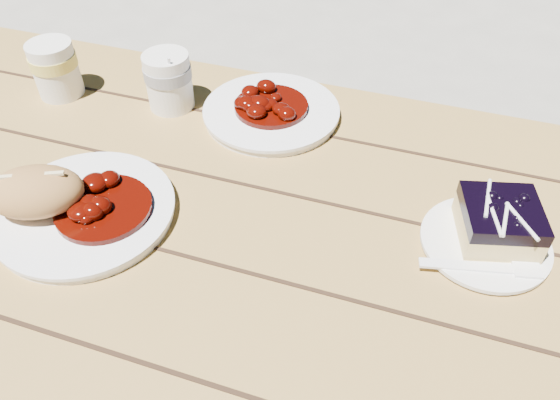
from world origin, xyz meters
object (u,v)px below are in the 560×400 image
(bread_roll, at_px, (36,192))
(coffee_cup, at_px, (169,81))
(main_plate, at_px, (86,212))
(blueberry_cake, at_px, (499,221))
(dessert_plate, at_px, (485,243))
(picnic_table, at_px, (111,255))
(second_plate, at_px, (271,113))
(second_cup, at_px, (56,69))

(bread_roll, relative_size, coffee_cup, 1.31)
(main_plate, height_order, coffee_cup, coffee_cup)
(blueberry_cake, distance_m, coffee_cup, 0.59)
(dessert_plate, distance_m, coffee_cup, 0.59)
(picnic_table, relative_size, dessert_plate, 11.84)
(dessert_plate, xyz_separation_m, coffee_cup, (-0.56, 0.17, 0.05))
(bread_roll, xyz_separation_m, coffee_cup, (0.04, 0.32, 0.00))
(blueberry_cake, bearing_deg, coffee_cup, 149.81)
(second_plate, bearing_deg, main_plate, -118.22)
(dessert_plate, xyz_separation_m, second_cup, (-0.78, 0.15, 0.05))
(second_cup, bearing_deg, main_plate, -50.12)
(second_plate, bearing_deg, second_cup, -172.54)
(picnic_table, distance_m, bread_roll, 0.23)
(main_plate, bearing_deg, blueberry_cake, 13.84)
(main_plate, distance_m, second_plate, 0.36)
(bread_roll, bearing_deg, dessert_plate, 13.29)
(picnic_table, height_order, second_cup, second_cup)
(picnic_table, height_order, coffee_cup, coffee_cup)
(bread_roll, height_order, dessert_plate, bread_roll)
(bread_roll, relative_size, blueberry_cake, 1.08)
(coffee_cup, height_order, second_cup, same)
(blueberry_cake, distance_m, second_plate, 0.43)
(main_plate, distance_m, bread_roll, 0.07)
(dessert_plate, bearing_deg, coffee_cup, 162.73)
(dessert_plate, bearing_deg, second_plate, 152.32)
(main_plate, relative_size, coffee_cup, 2.49)
(main_plate, distance_m, blueberry_cake, 0.58)
(bread_roll, xyz_separation_m, second_plate, (0.23, 0.34, -0.04))
(second_cup, bearing_deg, picnic_table, -48.14)
(blueberry_cake, xyz_separation_m, coffee_cup, (-0.57, 0.16, 0.01))
(main_plate, bearing_deg, second_cup, 129.88)
(picnic_table, relative_size, second_cup, 19.79)
(bread_roll, xyz_separation_m, second_cup, (-0.17, 0.29, 0.00))
(picnic_table, height_order, second_plate, second_plate)
(bread_roll, bearing_deg, coffee_cup, 82.01)
(bread_roll, bearing_deg, main_plate, 19.98)
(main_plate, relative_size, second_cup, 2.49)
(picnic_table, relative_size, main_plate, 7.96)
(blueberry_cake, height_order, second_cup, second_cup)
(second_plate, bearing_deg, blueberry_cake, -25.28)
(dessert_plate, bearing_deg, blueberry_cake, 56.31)
(main_plate, xyz_separation_m, second_cup, (-0.22, 0.27, 0.04))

